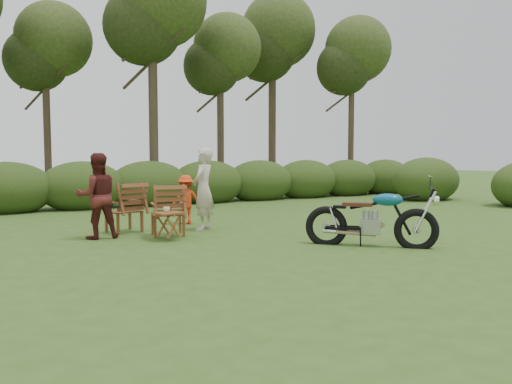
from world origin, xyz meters
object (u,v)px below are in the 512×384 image
lawn_chair_right (168,236)px  adult_a (204,230)px  side_table (168,226)px  cup (167,209)px  motorcycle (370,246)px  child (186,224)px  lawn_chair_left (124,232)px  adult_b (98,238)px

lawn_chair_right → adult_a: (0.90, 0.32, 0.00)m
side_table → cup: (-0.02, 0.01, 0.31)m
adult_a → motorcycle: bearing=76.2°
cup → lawn_chair_right: bearing=67.9°
side_table → child: size_ratio=0.47×
adult_a → lawn_chair_left: bearing=-62.6°
lawn_chair_right → cup: size_ratio=8.09×
child → adult_a: bearing=90.4°
motorcycle → child: size_ratio=1.90×
lawn_chair_right → lawn_chair_left: 1.07m
motorcycle → side_table: bearing=-173.7°
motorcycle → adult_a: 3.56m
lawn_chair_right → cup: bearing=80.4°
lawn_chair_right → adult_b: adult_b is taller
side_table → adult_b: bearing=141.2°
motorcycle → lawn_chair_right: (-2.63, 2.79, 0.00)m
adult_a → adult_b: size_ratio=1.07×
adult_a → child: bearing=-133.9°
motorcycle → lawn_chair_left: size_ratio=2.11×
lawn_chair_right → adult_b: (-1.25, 0.34, 0.00)m
side_table → adult_a: bearing=38.0°
side_table → child: (1.10, 1.87, -0.26)m
lawn_chair_left → side_table: 1.48m
side_table → adult_a: (1.08, 0.84, -0.26)m
adult_a → adult_b: 2.15m
lawn_chair_right → adult_a: adult_a is taller
lawn_chair_left → adult_b: bearing=24.3°
side_table → cup: size_ratio=4.25×
lawn_chair_right → motorcycle: bearing=145.7°
cup → child: size_ratio=0.11×
motorcycle → lawn_chair_right: motorcycle is taller
side_table → child: bearing=59.5°
adult_a → side_table: bearing=-4.7°
side_table → lawn_chair_right: bearing=70.9°
side_table → cup: bearing=148.6°
lawn_chair_right → side_table: size_ratio=1.90×
adult_b → lawn_chair_left: bearing=-138.0°
cup → adult_b: 1.46m
child → lawn_chair_left: bearing=18.7°
motorcycle → child: motorcycle is taller
adult_a → child: (0.02, 1.02, 0.00)m
lawn_chair_right → lawn_chair_left: lawn_chair_left is taller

